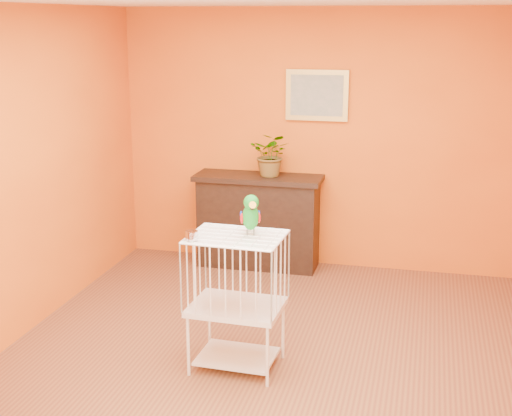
# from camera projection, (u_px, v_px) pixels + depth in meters

# --- Properties ---
(ground) EXTENTS (4.50, 4.50, 0.00)m
(ground) POSITION_uv_depth(u_px,v_px,m) (266.00, 358.00, 5.38)
(ground) COLOR brown
(ground) RESTS_ON ground
(room_shell) EXTENTS (4.50, 4.50, 4.50)m
(room_shell) POSITION_uv_depth(u_px,v_px,m) (267.00, 151.00, 4.97)
(room_shell) COLOR #D96014
(room_shell) RESTS_ON ground
(console_cabinet) EXTENTS (1.28, 0.46, 0.95)m
(console_cabinet) POSITION_uv_depth(u_px,v_px,m) (258.00, 221.00, 7.28)
(console_cabinet) COLOR black
(console_cabinet) RESTS_ON ground
(potted_plant) EXTENTS (0.44, 0.48, 0.34)m
(potted_plant) POSITION_uv_depth(u_px,v_px,m) (271.00, 160.00, 7.08)
(potted_plant) COLOR #26722D
(potted_plant) RESTS_ON console_cabinet
(framed_picture) EXTENTS (0.62, 0.04, 0.50)m
(framed_picture) POSITION_uv_depth(u_px,v_px,m) (317.00, 95.00, 7.01)
(framed_picture) COLOR #B79141
(framed_picture) RESTS_ON room_shell
(birdcage) EXTENTS (0.67, 0.52, 1.00)m
(birdcage) POSITION_uv_depth(u_px,v_px,m) (237.00, 300.00, 5.12)
(birdcage) COLOR silver
(birdcage) RESTS_ON ground
(feed_cup) EXTENTS (0.09, 0.09, 0.06)m
(feed_cup) POSITION_uv_depth(u_px,v_px,m) (192.00, 235.00, 4.89)
(feed_cup) COLOR silver
(feed_cup) RESTS_ON birdcage
(parrot) EXTENTS (0.17, 0.27, 0.30)m
(parrot) POSITION_uv_depth(u_px,v_px,m) (251.00, 214.00, 4.98)
(parrot) COLOR #59544C
(parrot) RESTS_ON birdcage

